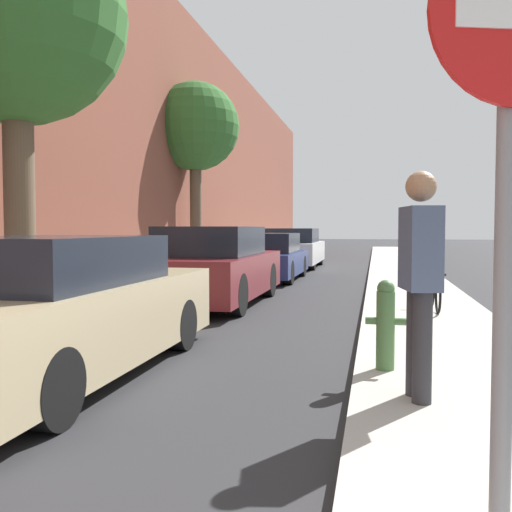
# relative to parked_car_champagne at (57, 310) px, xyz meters

# --- Properties ---
(ground_plane) EXTENTS (120.00, 120.00, 0.00)m
(ground_plane) POSITION_rel_parked_car_champagne_xyz_m (0.94, 10.63, -0.66)
(ground_plane) COLOR #28282B
(sidewalk_left) EXTENTS (2.00, 52.00, 0.12)m
(sidewalk_left) POSITION_rel_parked_car_champagne_xyz_m (-1.96, 10.63, -0.60)
(sidewalk_left) COLOR #ADA89E
(sidewalk_left) RESTS_ON ground
(sidewalk_right) EXTENTS (2.00, 52.00, 0.12)m
(sidewalk_right) POSITION_rel_parked_car_champagne_xyz_m (3.84, 10.63, -0.60)
(sidewalk_right) COLOR #ADA89E
(sidewalk_right) RESTS_ON ground
(building_facade_left) EXTENTS (0.70, 52.00, 8.41)m
(building_facade_left) POSITION_rel_parked_car_champagne_xyz_m (-3.31, 10.63, 3.55)
(building_facade_left) COLOR brown
(building_facade_left) RESTS_ON ground
(parked_car_champagne) EXTENTS (1.74, 4.45, 1.38)m
(parked_car_champagne) POSITION_rel_parked_car_champagne_xyz_m (0.00, 0.00, 0.00)
(parked_car_champagne) COLOR black
(parked_car_champagne) RESTS_ON ground
(parked_car_maroon) EXTENTS (1.79, 4.50, 1.48)m
(parked_car_maroon) POSITION_rel_parked_car_champagne_xyz_m (0.03, 5.42, 0.05)
(parked_car_maroon) COLOR black
(parked_car_maroon) RESTS_ON ground
(parked_car_navy) EXTENTS (1.81, 4.19, 1.31)m
(parked_car_navy) POSITION_rel_parked_car_champagne_xyz_m (0.06, 10.63, -0.04)
(parked_car_navy) COLOR black
(parked_car_navy) RESTS_ON ground
(parked_car_white) EXTENTS (1.90, 4.56, 1.44)m
(parked_car_white) POSITION_rel_parked_car_champagne_xyz_m (0.05, 15.90, 0.04)
(parked_car_white) COLOR black
(parked_car_white) RESTS_ON ground
(street_tree_near) EXTENTS (3.02, 3.02, 5.78)m
(street_tree_near) POSITION_rel_parked_car_champagne_xyz_m (-1.79, 2.05, 3.67)
(street_tree_near) COLOR brown
(street_tree_near) RESTS_ON sidewalk_left
(street_tree_far) EXTENTS (2.72, 2.72, 5.84)m
(street_tree_far) POSITION_rel_parked_car_champagne_xyz_m (-2.46, 11.97, 3.87)
(street_tree_far) COLOR brown
(street_tree_far) RESTS_ON sidewalk_left
(fire_hydrant) EXTENTS (0.37, 0.17, 0.85)m
(fire_hydrant) POSITION_rel_parked_car_champagne_xyz_m (3.13, 0.47, -0.10)
(fire_hydrant) COLOR #47703D
(fire_hydrant) RESTS_ON sidewalk_right
(traffic_sign_post) EXTENTS (0.69, 0.24, 2.58)m
(traffic_sign_post) POSITION_rel_parked_car_champagne_xyz_m (3.47, -2.97, 1.17)
(traffic_sign_post) COLOR gray
(traffic_sign_post) RESTS_ON sidewalk_right
(pedestrian) EXTENTS (0.32, 0.50, 1.77)m
(pedestrian) POSITION_rel_parked_car_champagne_xyz_m (3.37, -0.43, 0.46)
(pedestrian) COLOR #2D2D33
(pedestrian) RESTS_ON sidewalk_right
(bicycle) EXTENTS (0.44, 1.49, 0.61)m
(bicycle) POSITION_rel_parked_car_champagne_xyz_m (3.99, 4.65, -0.23)
(bicycle) COLOR black
(bicycle) RESTS_ON sidewalk_right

